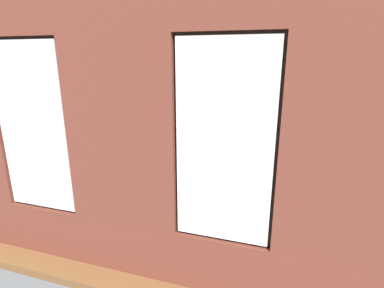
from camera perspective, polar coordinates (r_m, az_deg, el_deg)
ground_plane at (r=5.98m, az=0.64°, el=-7.75°), size 6.25×6.02×0.10m
brick_wall_with_windows at (r=3.11m, az=-13.71°, el=4.53°), size 5.65×0.30×3.55m
white_wall_right at (r=6.69m, az=-23.55°, el=9.69°), size 0.10×5.02×3.55m
couch_by_window at (r=4.52m, az=-16.75°, el=-11.53°), size 1.93×0.87×0.80m
couch_left at (r=5.60m, az=21.90°, el=-6.52°), size 1.01×2.05×0.80m
coffee_table at (r=5.96m, az=3.04°, el=-3.52°), size 1.20×0.89×0.42m
cup_ceramic at (r=6.00m, az=6.50°, el=-2.49°), size 0.08×0.08×0.09m
candle_jar at (r=5.78m, az=3.59°, el=-3.08°), size 0.08×0.08×0.10m
table_plant_small at (r=6.05m, az=1.96°, el=-1.69°), size 0.12×0.12×0.19m
remote_gray at (r=5.92m, az=-0.67°, el=-3.02°), size 0.17×0.12×0.02m
remote_silver at (r=5.94m, az=3.05°, el=-2.96°), size 0.16×0.14×0.02m
media_console at (r=6.69m, az=-21.13°, el=-3.71°), size 1.02×0.42×0.45m
tv_flatscreen at (r=6.52m, az=-21.64°, el=1.24°), size 1.01×0.20×0.74m
papasan_chair at (r=7.39m, az=0.41°, el=1.08°), size 1.14×1.14×0.71m
potted_plant_foreground_right at (r=8.30m, az=-9.78°, el=3.89°), size 0.81×0.82×1.28m
potted_plant_corner_near_left at (r=7.49m, az=22.32°, el=0.86°), size 0.98×0.89×1.33m
potted_plant_by_left_couch at (r=6.93m, az=17.93°, el=-1.75°), size 0.33×0.33×0.50m
potted_plant_near_tv at (r=5.48m, az=-23.38°, el=-1.91°), size 0.82×0.82×1.22m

